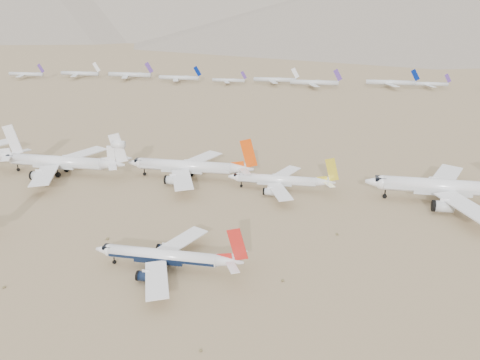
{
  "coord_description": "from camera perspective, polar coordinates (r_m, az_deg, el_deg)",
  "views": [
    {
      "loc": [
        33.54,
        -102.39,
        66.27
      ],
      "look_at": [
        2.8,
        54.69,
        7.0
      ],
      "focal_mm": 35.0,
      "sensor_mm": 36.0,
      "label": 1
    }
  ],
  "objects": [
    {
      "name": "row2_white_trijet",
      "position": [
        208.64,
        -20.66,
        2.08
      ],
      "size": [
        54.68,
        53.44,
        19.38
      ],
      "color": "white",
      "rests_on": "ground"
    },
    {
      "name": "ground",
      "position": [
        126.5,
        -6.13,
        -11.41
      ],
      "size": [
        7000.0,
        7000.0,
        0.0
      ],
      "primitive_type": "plane",
      "color": "olive",
      "rests_on": "ground"
    },
    {
      "name": "row2_gold_tail",
      "position": [
        179.7,
        5.08,
        -0.05
      ],
      "size": [
        39.91,
        39.03,
        14.21
      ],
      "color": "white",
      "rests_on": "ground"
    },
    {
      "name": "row2_orange_tail",
      "position": [
        191.67,
        -6.05,
        1.61
      ],
      "size": [
        51.39,
        50.27,
        18.33
      ],
      "color": "white",
      "rests_on": "ground"
    },
    {
      "name": "desert_scrub",
      "position": [
        110.04,
        -16.16,
        -17.47
      ],
      "size": [
        247.37,
        121.67,
        0.63
      ],
      "color": "brown",
      "rests_on": "ground"
    },
    {
      "name": "main_airliner",
      "position": [
        127.52,
        -8.69,
        -9.23
      ],
      "size": [
        40.04,
        39.11,
        14.13
      ],
      "color": "white",
      "rests_on": "ground"
    },
    {
      "name": "row2_navy_widebody",
      "position": [
        183.15,
        24.61,
        -0.87
      ],
      "size": [
        59.02,
        57.71,
        21.0
      ],
      "color": "white",
      "rests_on": "ground"
    },
    {
      "name": "distant_storage_row",
      "position": [
        438.16,
        0.77,
        12.2
      ],
      "size": [
        482.59,
        57.36,
        14.81
      ],
      "color": "silver",
      "rests_on": "ground"
    }
  ]
}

